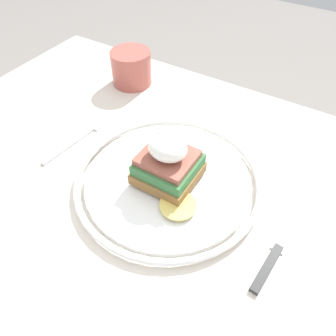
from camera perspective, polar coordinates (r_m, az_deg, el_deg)
name	(u,v)px	position (r m, az deg, el deg)	size (l,w,h in m)	color
dining_table	(155,252)	(0.58, -2.31, -14.47)	(0.97, 0.74, 0.73)	beige
plate	(168,180)	(0.51, 0.00, -2.11)	(0.29, 0.29, 0.02)	white
sandwich	(168,164)	(0.48, 0.02, 0.76)	(0.11, 0.11, 0.08)	olive
fork	(80,137)	(0.61, -15.01, 5.18)	(0.03, 0.15, 0.00)	silver
knife	(280,244)	(0.47, 18.96, -12.42)	(0.03, 0.19, 0.01)	#2D2D2D
cup	(131,67)	(0.72, -6.42, 17.06)	(0.08, 0.08, 0.07)	#AD5147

